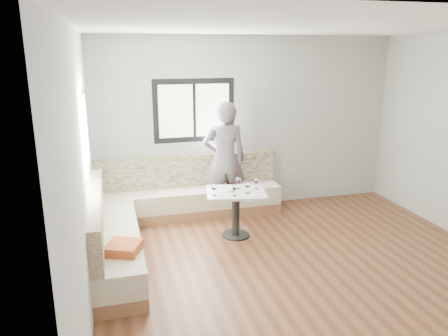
# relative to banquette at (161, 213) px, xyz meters

# --- Properties ---
(room) EXTENTS (5.01, 5.01, 2.81)m
(room) POSITION_rel_banquette_xyz_m (1.51, -1.55, 1.08)
(room) COLOR brown
(room) RESTS_ON ground
(banquette) EXTENTS (2.90, 2.80, 0.95)m
(banquette) POSITION_rel_banquette_xyz_m (0.00, 0.00, 0.00)
(banquette) COLOR #956341
(banquette) RESTS_ON ground
(table) EXTENTS (0.93, 0.79, 0.67)m
(table) POSITION_rel_banquette_xyz_m (1.02, -0.33, 0.17)
(table) COLOR black
(table) RESTS_ON ground
(person) EXTENTS (0.73, 0.53, 1.84)m
(person) POSITION_rel_banquette_xyz_m (1.08, 0.49, 0.59)
(person) COLOR #655B63
(person) RESTS_ON ground
(olive_ramekin) EXTENTS (0.10, 0.10, 0.04)m
(olive_ramekin) POSITION_rel_banquette_xyz_m (0.96, -0.32, 0.36)
(olive_ramekin) COLOR white
(olive_ramekin) RESTS_ON table
(wine_glass_a) EXTENTS (0.08, 0.08, 0.17)m
(wine_glass_a) POSITION_rel_banquette_xyz_m (0.69, -0.43, 0.46)
(wine_glass_a) COLOR white
(wine_glass_a) RESTS_ON table
(wine_glass_b) EXTENTS (0.08, 0.08, 0.17)m
(wine_glass_b) POSITION_rel_banquette_xyz_m (0.95, -0.50, 0.46)
(wine_glass_b) COLOR white
(wine_glass_b) RESTS_ON table
(wine_glass_c) EXTENTS (0.08, 0.08, 0.17)m
(wine_glass_c) POSITION_rel_banquette_xyz_m (1.15, -0.45, 0.46)
(wine_glass_c) COLOR white
(wine_glass_c) RESTS_ON table
(wine_glass_d) EXTENTS (0.08, 0.08, 0.17)m
(wine_glass_d) POSITION_rel_banquette_xyz_m (1.09, -0.21, 0.46)
(wine_glass_d) COLOR white
(wine_glass_d) RESTS_ON table
(wine_glass_e) EXTENTS (0.08, 0.08, 0.17)m
(wine_glass_e) POSITION_rel_banquette_xyz_m (1.33, -0.29, 0.46)
(wine_glass_e) COLOR white
(wine_glass_e) RESTS_ON table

